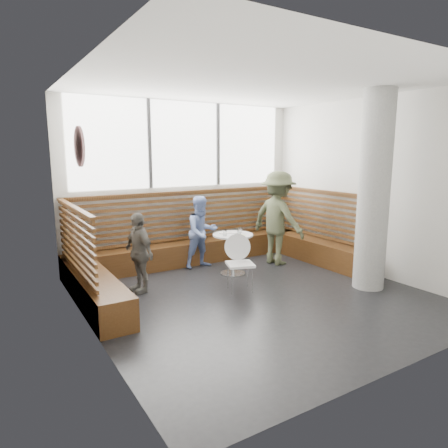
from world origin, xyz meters
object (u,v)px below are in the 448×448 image
child_back (202,232)px  child_left (139,253)px  cafe_chair (238,258)px  concrete_column (374,192)px  adult_man (278,218)px  cafe_table (233,246)px

child_back → child_left: child_back is taller
cafe_chair → child_back: size_ratio=0.65×
concrete_column → adult_man: 2.07m
child_back → concrete_column: bearing=-57.7°
cafe_table → adult_man: adult_man is taller
cafe_table → child_back: (-0.26, 0.70, 0.16)m
concrete_column → cafe_table: bearing=131.1°
cafe_chair → child_back: child_back is taller
concrete_column → cafe_table: 2.59m
cafe_table → adult_man: size_ratio=0.41×
concrete_column → cafe_chair: (-1.93, 1.04, -1.07)m
concrete_column → adult_man: concrete_column is taller
cafe_table → child_back: size_ratio=0.54×
adult_man → child_back: adult_man is taller
cafe_table → cafe_chair: bearing=-117.3°
concrete_column → cafe_table: size_ratio=4.23×
concrete_column → cafe_chair: bearing=151.8°
concrete_column → adult_man: bearing=101.6°
cafe_chair → adult_man: 1.82m
cafe_chair → child_left: bearing=171.0°
cafe_chair → cafe_table: bearing=82.0°
cafe_table → cafe_chair: 0.83m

